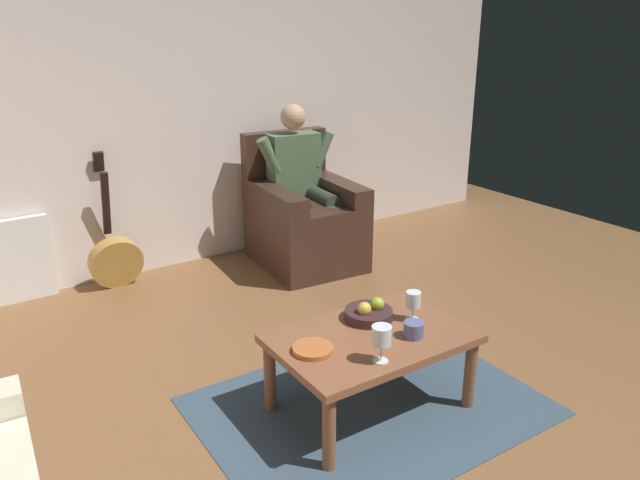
{
  "coord_description": "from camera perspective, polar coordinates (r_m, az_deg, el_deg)",
  "views": [
    {
      "loc": [
        1.88,
        1.49,
        1.86
      ],
      "look_at": [
        -0.07,
        -1.42,
        0.59
      ],
      "focal_mm": 34.66,
      "sensor_mm": 36.0,
      "label": 1
    }
  ],
  "objects": [
    {
      "name": "ground_plane",
      "position": [
        3.03,
        14.67,
        -18.64
      ],
      "size": [
        7.07,
        7.07,
        0.0
      ],
      "primitive_type": "plane",
      "color": "brown"
    },
    {
      "name": "wall_back",
      "position": [
        4.88,
        -11.31,
        12.89
      ],
      "size": [
        6.0,
        0.06,
        2.59
      ],
      "primitive_type": "cube",
      "color": "silver",
      "rests_on": "ground"
    },
    {
      "name": "rug",
      "position": [
        3.25,
        4.57,
        -15.02
      ],
      "size": [
        1.66,
        1.25,
        0.01
      ],
      "primitive_type": "cube",
      "rotation": [
        0.0,
        0.0,
        -0.01
      ],
      "color": "#354857",
      "rests_on": "ground"
    },
    {
      "name": "armchair",
      "position": [
        4.87,
        -1.55,
        1.81
      ],
      "size": [
        0.77,
        0.9,
        1.01
      ],
      "rotation": [
        0.0,
        0.0,
        -0.08
      ],
      "color": "#3B251C",
      "rests_on": "ground"
    },
    {
      "name": "person_seated",
      "position": [
        4.81,
        -1.77,
        5.59
      ],
      "size": [
        0.66,
        0.6,
        1.24
      ],
      "rotation": [
        0.0,
        0.0,
        -0.08
      ],
      "color": "#4E6847",
      "rests_on": "ground"
    },
    {
      "name": "coffee_table",
      "position": [
        3.06,
        4.75,
        -9.66
      ],
      "size": [
        0.96,
        0.64,
        0.41
      ],
      "rotation": [
        0.0,
        0.0,
        -0.01
      ],
      "color": "brown",
      "rests_on": "ground"
    },
    {
      "name": "guitar",
      "position": [
        4.7,
        -18.38,
        -1.56
      ],
      "size": [
        0.38,
        0.26,
        0.98
      ],
      "color": "#B3863C",
      "rests_on": "ground"
    },
    {
      "name": "radiator",
      "position": [
        4.69,
        -26.77,
        -1.83
      ],
      "size": [
        0.55,
        0.06,
        0.59
      ],
      "primitive_type": "cube",
      "color": "white",
      "rests_on": "ground"
    },
    {
      "name": "wine_glass_near",
      "position": [
        2.76,
        5.7,
        -8.92
      ],
      "size": [
        0.09,
        0.09,
        0.18
      ],
      "color": "silver",
      "rests_on": "coffee_table"
    },
    {
      "name": "wine_glass_far",
      "position": [
        3.15,
        8.61,
        -5.62
      ],
      "size": [
        0.08,
        0.08,
        0.15
      ],
      "color": "silver",
      "rests_on": "coffee_table"
    },
    {
      "name": "fruit_bowl",
      "position": [
        3.16,
        4.54,
        -6.73
      ],
      "size": [
        0.25,
        0.25,
        0.11
      ],
      "color": "#382023",
      "rests_on": "coffee_table"
    },
    {
      "name": "decorative_dish",
      "position": [
        2.88,
        -0.66,
        -10.05
      ],
      "size": [
        0.19,
        0.19,
        0.02
      ],
      "primitive_type": "cylinder",
      "color": "#B6612F",
      "rests_on": "coffee_table"
    },
    {
      "name": "candle_jar",
      "position": [
        3.02,
        8.64,
        -8.18
      ],
      "size": [
        0.1,
        0.1,
        0.08
      ],
      "primitive_type": "cylinder",
      "color": "slate",
      "rests_on": "coffee_table"
    }
  ]
}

